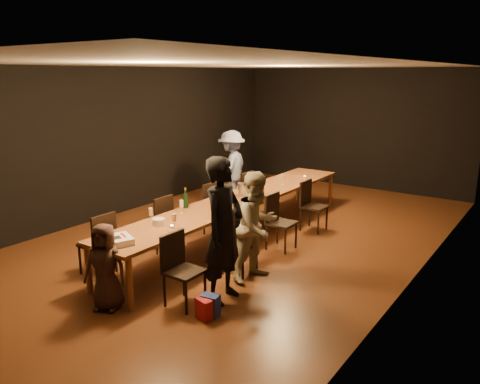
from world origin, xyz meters
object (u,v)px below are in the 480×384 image
Objects in this scene: chair_right_2 at (282,222)px; chair_left_2 at (202,206)px; chair_right_3 at (314,206)px; chair_left_0 at (97,243)px; chair_right_0 at (184,271)px; woman_birthday at (223,230)px; table at (240,201)px; man_blue at (232,168)px; ice_bucket at (243,189)px; birthday_cake at (119,240)px; chair_right_1 at (240,243)px; chair_left_3 at (240,193)px; woman_tan at (257,226)px; chair_left_1 at (156,222)px; plate_stack at (158,222)px; champagne_bottle at (185,198)px; child at (105,267)px.

chair_right_2 is 1.00× the size of chair_left_2.
chair_right_3 is 3.98m from chair_left_0.
chair_right_0 is 1.00× the size of chair_left_2.
table is at bearing 25.08° from woman_birthday.
man_blue is 2.07m from ice_bucket.
chair_left_2 is 2.02× the size of birthday_cake.
chair_right_1 is (0.85, -1.20, -0.24)m from table.
ice_bucket is at bearing -146.97° from chair_right_1.
man_blue reaches higher than chair_left_3.
birthday_cake is at bearing 153.17° from woman_tan.
man_blue is at bearing -103.15° from chair_right_3.
chair_left_0 is 1.00× the size of chair_left_1.
woman_birthday is at bearing -60.98° from ice_bucket.
ice_bucket reaches higher than chair_right_3.
plate_stack is 2.10m from ice_bucket.
chair_right_2 is 1.64m from champagne_bottle.
chair_right_2 is at bearing 39.36° from champagne_bottle.
chair_left_1 is at bearing -180.00° from chair_left_3.
chair_left_1 is at bearing -157.29° from champagne_bottle.
champagne_bottle is at bearing -99.44° from chair_right_1.
chair_right_1 and chair_right_3 have the same top height.
chair_right_0 is at bearing -49.06° from champagne_bottle.
chair_left_0 is 2.02× the size of birthday_cake.
ice_bucket is (-0.91, -1.00, 0.39)m from chair_right_3.
woman_tan is 0.94× the size of man_blue.
chair_right_0 is 0.59× the size of woman_tan.
woman_birthday is at bearing 21.01° from chair_right_1.
ice_bucket is (-0.91, 2.60, 0.39)m from chair_right_0.
child reaches higher than chair_left_1.
chair_right_3 is at bearing -54.78° from chair_left_2.
chair_left_2 is 0.49× the size of woman_birthday.
chair_left_0 reaches higher than birthday_cake.
table is 0.26m from ice_bucket.
chair_left_1 is 3.02m from man_blue.
champagne_bottle reaches higher than table.
champagne_bottle reaches higher than chair_right_0.
child is 2.40× the size of birthday_cake.
chair_left_1 is at bearing 137.74° from plate_stack.
woman_birthday reaches higher than chair_right_0.
woman_tan reaches higher than birthday_cake.
chair_right_2 is at bearing 52.50° from child.
chair_left_1 is 4.32× the size of ice_bucket.
chair_left_2 is 2.87m from birthday_cake.
chair_left_0 reaches higher than plate_stack.
chair_left_1 reaches higher than plate_stack.
chair_right_0 is 1.20m from chair_right_1.
chair_right_0 is 1.00× the size of chair_right_3.
chair_right_0 is 3.60m from chair_right_3.
man_blue is 3.60× the size of birthday_cake.
chair_left_3 is 3.14m from woman_tan.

